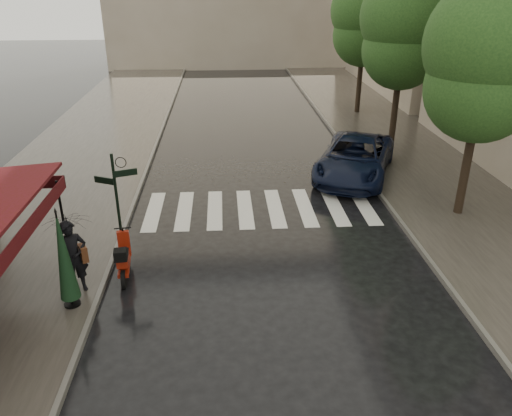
{
  "coord_description": "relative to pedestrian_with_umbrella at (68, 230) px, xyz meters",
  "views": [
    {
      "loc": [
        1.77,
        -9.75,
        7.3
      ],
      "look_at": [
        2.63,
        3.01,
        1.4
      ],
      "focal_mm": 35.0,
      "sensor_mm": 36.0,
      "label": 1
    }
  ],
  "objects": [
    {
      "name": "parked_car",
      "position": [
        9.0,
        7.75,
        -1.05
      ],
      "size": [
        4.61,
        6.22,
        1.57
      ],
      "primitive_type": "imported",
      "rotation": [
        0.0,
        0.0,
        -0.4
      ],
      "color": "black",
      "rests_on": "ground"
    },
    {
      "name": "sidewalk_near",
      "position": [
        -2.5,
        10.88,
        -1.78
      ],
      "size": [
        6.0,
        60.0,
        0.12
      ],
      "primitive_type": "cube",
      "color": "#38332D",
      "rests_on": "ground"
    },
    {
      "name": "ground",
      "position": [
        2.0,
        -1.12,
        -1.84
      ],
      "size": [
        120.0,
        120.0,
        0.0
      ],
      "primitive_type": "plane",
      "color": "black",
      "rests_on": "ground"
    },
    {
      "name": "sidewalk_far",
      "position": [
        12.25,
        10.88,
        -1.78
      ],
      "size": [
        5.5,
        60.0,
        0.12
      ],
      "primitive_type": "cube",
      "color": "#38332D",
      "rests_on": "ground"
    },
    {
      "name": "crosswalk",
      "position": [
        4.97,
        4.88,
        -1.83
      ],
      "size": [
        7.85,
        3.2,
        0.01
      ],
      "color": "silver",
      "rests_on": "ground"
    },
    {
      "name": "tree_far",
      "position": [
        11.7,
        17.88,
        3.62
      ],
      "size": [
        3.8,
        3.8,
        8.16
      ],
      "color": "black",
      "rests_on": "sidewalk_far"
    },
    {
      "name": "curb_near",
      "position": [
        0.55,
        10.88,
        -1.76
      ],
      "size": [
        0.12,
        60.0,
        0.16
      ],
      "primitive_type": "cube",
      "color": "#595651",
      "rests_on": "ground"
    },
    {
      "name": "tree_mid",
      "position": [
        11.5,
        10.88,
        3.75
      ],
      "size": [
        3.8,
        3.8,
        8.34
      ],
      "color": "black",
      "rests_on": "sidewalk_far"
    },
    {
      "name": "pedestrian_with_umbrella",
      "position": [
        0.0,
        0.0,
        0.0
      ],
      "size": [
        1.56,
        1.57,
        2.59
      ],
      "rotation": [
        0.0,
        0.0,
        0.52
      ],
      "color": "black",
      "rests_on": "sidewalk_near"
    },
    {
      "name": "parasol_back",
      "position": [
        0.01,
        -0.62,
        -0.36
      ],
      "size": [
        0.47,
        0.47,
        2.54
      ],
      "color": "black",
      "rests_on": "sidewalk_near"
    },
    {
      "name": "tree_near",
      "position": [
        11.6,
        3.88,
        3.48
      ],
      "size": [
        3.8,
        3.8,
        7.99
      ],
      "color": "black",
      "rests_on": "sidewalk_far"
    },
    {
      "name": "curb_far",
      "position": [
        9.45,
        10.88,
        -1.76
      ],
      "size": [
        0.12,
        60.0,
        0.16
      ],
      "primitive_type": "cube",
      "color": "#595651",
      "rests_on": "ground"
    },
    {
      "name": "scooter",
      "position": [
        1.03,
        0.79,
        -1.31
      ],
      "size": [
        0.54,
        1.73,
        1.14
      ],
      "rotation": [
        0.0,
        0.0,
        0.11
      ],
      "color": "black",
      "rests_on": "ground"
    },
    {
      "name": "signpost",
      "position": [
        0.8,
        1.88,
        -0.01
      ],
      "size": [
        1.17,
        0.29,
        3.1
      ],
      "color": "black",
      "rests_on": "ground"
    }
  ]
}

